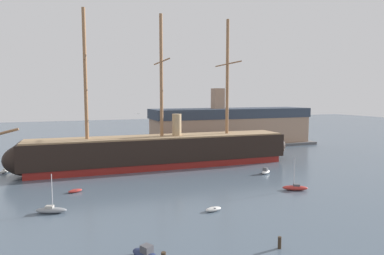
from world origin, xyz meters
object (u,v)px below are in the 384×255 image
at_px(motorboat_foreground_left, 145,254).
at_px(sailboat_mid_left, 51,210).
at_px(dinghy_alongside_bow, 75,191).
at_px(seagull_in_flight, 138,114).
at_px(dockside_warehouse_right, 231,127).
at_px(tall_ship, 162,150).
at_px(motorboat_far_right, 257,154).
at_px(mooring_piling_left_pair, 280,243).
at_px(dinghy_near_centre, 213,209).
at_px(sailboat_far_left, 7,171).
at_px(motorboat_alongside_stern, 266,171).
at_px(sailboat_mid_right, 295,188).

distance_m(motorboat_foreground_left, sailboat_mid_left, 18.96).
relative_size(dinghy_alongside_bow, seagull_in_flight, 2.22).
height_order(dockside_warehouse_right, seagull_in_flight, dockside_warehouse_right).
xyz_separation_m(tall_ship, motorboat_far_right, (26.52, 3.28, -3.01)).
bearing_deg(seagull_in_flight, mooring_piling_left_pair, -63.68).
xyz_separation_m(dinghy_near_centre, sailboat_far_left, (-29.72, 35.81, 0.10)).
xyz_separation_m(dinghy_alongside_bow, dockside_warehouse_right, (47.30, 35.69, 5.59)).
relative_size(motorboat_foreground_left, motorboat_alongside_stern, 1.12).
relative_size(tall_ship, dockside_warehouse_right, 1.26).
relative_size(tall_ship, motorboat_far_right, 17.25).
height_order(sailboat_mid_left, dockside_warehouse_right, dockside_warehouse_right).
bearing_deg(tall_ship, motorboat_foreground_left, -108.27).
bearing_deg(sailboat_mid_left, sailboat_far_left, 107.83).
xyz_separation_m(tall_ship, sailboat_mid_left, (-21.97, -22.97, -3.14)).
xyz_separation_m(sailboat_mid_right, motorboat_far_right, (11.13, 29.20, 0.13)).
xyz_separation_m(sailboat_far_left, motorboat_far_right, (57.71, -2.43, 0.20)).
bearing_deg(motorboat_alongside_stern, sailboat_mid_left, -167.38).
distance_m(motorboat_foreground_left, motorboat_alongside_stern, 39.95).
xyz_separation_m(dinghy_near_centre, seagull_in_flight, (-8.39, 7.87, 12.74)).
bearing_deg(motorboat_foreground_left, sailboat_mid_left, 117.82).
bearing_deg(sailboat_mid_right, motorboat_alongside_stern, 79.70).
relative_size(tall_ship, motorboat_alongside_stern, 21.61).
distance_m(sailboat_mid_right, mooring_piling_left_pair, 22.55).
relative_size(motorboat_foreground_left, sailboat_mid_left, 0.67).
relative_size(sailboat_mid_left, dockside_warehouse_right, 0.10).
xyz_separation_m(sailboat_far_left, dockside_warehouse_right, (59.86, 15.95, 5.47)).
bearing_deg(seagull_in_flight, dinghy_alongside_bow, 136.92).
bearing_deg(tall_ship, motorboat_alongside_stern, -38.86).
bearing_deg(mooring_piling_left_pair, motorboat_foreground_left, 167.93).
bearing_deg(sailboat_mid_right, sailboat_mid_left, 175.49).
height_order(sailboat_mid_right, dinghy_alongside_bow, sailboat_mid_right).
bearing_deg(seagull_in_flight, motorboat_far_right, 35.04).
xyz_separation_m(dinghy_alongside_bow, sailboat_far_left, (-12.56, 19.74, 0.12)).
bearing_deg(mooring_piling_left_pair, dockside_warehouse_right, 66.11).
bearing_deg(dockside_warehouse_right, seagull_in_flight, -131.28).
bearing_deg(motorboat_far_right, sailboat_mid_left, -151.57).
distance_m(motorboat_foreground_left, motorboat_far_right, 58.50).
bearing_deg(tall_ship, sailboat_far_left, 169.63).
relative_size(sailboat_mid_left, sailboat_far_left, 1.16).
distance_m(dockside_warehouse_right, seagull_in_flight, 58.84).
height_order(motorboat_foreground_left, sailboat_mid_left, sailboat_mid_left).
bearing_deg(tall_ship, dinghy_near_centre, -92.81).
bearing_deg(motorboat_foreground_left, tall_ship, 71.73).
bearing_deg(dockside_warehouse_right, mooring_piling_left_pair, -113.89).
height_order(motorboat_foreground_left, motorboat_alongside_stern, motorboat_foreground_left).
relative_size(sailboat_far_left, seagull_in_flight, 4.16).
xyz_separation_m(tall_ship, motorboat_alongside_stern, (17.53, -14.13, -3.15)).
bearing_deg(mooring_piling_left_pair, dinghy_alongside_bow, 123.42).
bearing_deg(motorboat_far_right, motorboat_alongside_stern, -117.30).
distance_m(motorboat_foreground_left, mooring_piling_left_pair, 13.63).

